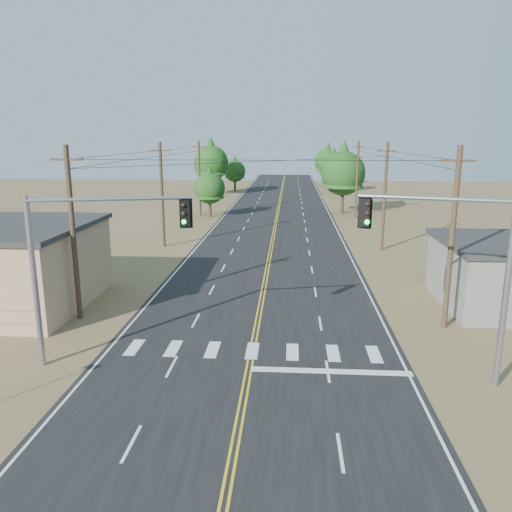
{
  "coord_description": "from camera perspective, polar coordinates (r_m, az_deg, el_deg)",
  "views": [
    {
      "loc": [
        1.78,
        -15.01,
        10.36
      ],
      "look_at": [
        -0.22,
        13.81,
        3.5
      ],
      "focal_mm": 35.0,
      "sensor_mm": 36.0,
      "label": 1
    }
  ],
  "objects": [
    {
      "name": "tree_left_mid",
      "position": [
        93.37,
        -5.16,
        10.93
      ],
      "size": [
        6.36,
        6.36,
        10.61
      ],
      "color": "#3F2D1E",
      "rests_on": "ground"
    },
    {
      "name": "ground",
      "position": [
        18.32,
        -2.48,
        -21.09
      ],
      "size": [
        220.0,
        220.0,
        0.0
      ],
      "primitive_type": "plane",
      "color": "olive",
      "rests_on": "ground"
    },
    {
      "name": "utility_pole_left_near",
      "position": [
        30.13,
        -20.18,
        2.51
      ],
      "size": [
        1.8,
        0.3,
        10.0
      ],
      "color": "#4C3826",
      "rests_on": "ground"
    },
    {
      "name": "tree_left_far",
      "position": [
        100.46,
        -2.44,
        9.9
      ],
      "size": [
        4.24,
        4.24,
        7.07
      ],
      "color": "#3F2D1E",
      "rests_on": "ground"
    },
    {
      "name": "utility_pole_right_far",
      "position": [
        67.77,
        11.48,
        8.66
      ],
      "size": [
        1.8,
        0.3,
        10.0
      ],
      "color": "#4C3826",
      "rests_on": "ground"
    },
    {
      "name": "tree_left_near",
      "position": [
        67.21,
        -5.34,
        8.07
      ],
      "size": [
        4.15,
        4.15,
        6.92
      ],
      "color": "#3F2D1E",
      "rests_on": "ground"
    },
    {
      "name": "signal_mast_left",
      "position": [
        23.79,
        -19.34,
        0.6
      ],
      "size": [
        7.11,
        1.92,
        7.93
      ],
      "rotation": [
        0.0,
        0.0,
        0.23
      ],
      "color": "gray",
      "rests_on": "ground"
    },
    {
      "name": "tree_right_mid",
      "position": [
        98.57,
        8.82,
        10.33
      ],
      "size": [
        5.31,
        5.31,
        8.86
      ],
      "color": "#3F2D1E",
      "rests_on": "ground"
    },
    {
      "name": "utility_pole_right_mid",
      "position": [
        48.1,
        14.48,
        6.68
      ],
      "size": [
        1.8,
        0.3,
        10.0
      ],
      "color": "#4C3826",
      "rests_on": "ground"
    },
    {
      "name": "signal_mast_right",
      "position": [
        22.44,
        22.52,
        -0.27
      ],
      "size": [
        6.09,
        2.02,
        8.14
      ],
      "rotation": [
        0.0,
        0.0,
        -0.29
      ],
      "color": "gray",
      "rests_on": "ground"
    },
    {
      "name": "utility_pole_left_far",
      "position": [
        68.32,
        -6.48,
        8.88
      ],
      "size": [
        1.8,
        0.3,
        10.0
      ],
      "color": "#4C3826",
      "rests_on": "ground"
    },
    {
      "name": "tree_right_far",
      "position": [
        113.56,
        8.2,
        10.95
      ],
      "size": [
        5.72,
        5.72,
        9.53
      ],
      "color": "#3F2D1E",
      "rests_on": "ground"
    },
    {
      "name": "road",
      "position": [
        46.22,
        1.65,
        0.41
      ],
      "size": [
        15.0,
        200.0,
        0.02
      ],
      "primitive_type": "cube",
      "color": "black",
      "rests_on": "ground"
    },
    {
      "name": "utility_pole_right_near",
      "position": [
        28.86,
        21.49,
        1.96
      ],
      "size": [
        1.8,
        0.3,
        10.0
      ],
      "color": "#4C3826",
      "rests_on": "ground"
    },
    {
      "name": "utility_pole_left_mid",
      "position": [
        48.87,
        -10.7,
        6.97
      ],
      "size": [
        1.8,
        0.3,
        10.0
      ],
      "color": "#4C3826",
      "rests_on": "ground"
    },
    {
      "name": "tree_right_near",
      "position": [
        70.69,
        9.96,
        9.78
      ],
      "size": [
        6.07,
        6.07,
        10.12
      ],
      "color": "#3F2D1E",
      "rests_on": "ground"
    }
  ]
}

